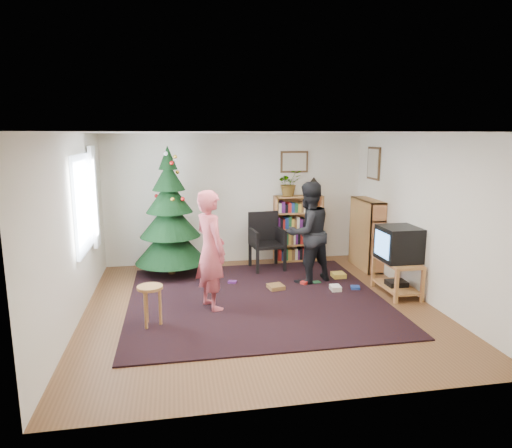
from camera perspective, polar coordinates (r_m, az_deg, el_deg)
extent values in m
plane|color=brown|center=(6.79, 0.46, -10.25)|extent=(5.00, 5.00, 0.00)
plane|color=white|center=(6.32, 0.50, 11.35)|extent=(5.00, 5.00, 0.00)
cube|color=silver|center=(8.88, -2.51, 3.19)|extent=(5.00, 0.02, 2.50)
cube|color=silver|center=(4.08, 7.02, -6.44)|extent=(5.00, 0.02, 2.50)
cube|color=silver|center=(6.47, -21.83, -0.60)|extent=(0.02, 5.00, 2.50)
cube|color=silver|center=(7.32, 20.09, 0.81)|extent=(0.02, 5.00, 2.50)
cube|color=black|center=(7.06, 0.01, -9.30)|extent=(3.80, 3.60, 0.02)
cube|color=silver|center=(7.00, -20.78, 2.40)|extent=(0.04, 1.20, 1.40)
cube|color=white|center=(7.68, -19.56, 3.19)|extent=(0.06, 0.35, 1.60)
cube|color=#4C3319|center=(9.01, 4.81, 7.75)|extent=(0.55, 0.03, 0.42)
cube|color=beige|center=(9.01, 4.81, 7.75)|extent=(0.47, 0.01, 0.34)
cube|color=#4C3319|center=(8.77, 14.51, 7.35)|extent=(0.03, 0.50, 0.60)
cube|color=beige|center=(8.77, 14.51, 7.35)|extent=(0.01, 0.42, 0.52)
cylinder|color=#3F2816|center=(8.34, -10.49, -5.44)|extent=(0.12, 0.12, 0.24)
cone|color=#103218|center=(8.22, -10.61, -2.24)|extent=(1.26, 1.26, 0.71)
cone|color=#103218|center=(8.13, -10.71, 0.69)|extent=(1.06, 1.06, 0.63)
cone|color=#103218|center=(8.07, -10.81, 3.43)|extent=(0.82, 0.82, 0.56)
cone|color=#103218|center=(8.03, -10.90, 5.92)|extent=(0.57, 0.57, 0.49)
cone|color=#103218|center=(8.01, -10.99, 8.17)|extent=(0.33, 0.33, 0.41)
cube|color=#B46F40|center=(9.07, 5.28, -0.53)|extent=(0.95, 0.30, 1.30)
cube|color=#B46F40|center=(8.96, 5.36, 3.45)|extent=(0.95, 0.30, 0.03)
cube|color=#B46F40|center=(8.77, 13.66, -1.20)|extent=(0.30, 0.95, 1.30)
cube|color=#B46F40|center=(8.66, 13.85, 2.91)|extent=(0.30, 0.95, 0.03)
cube|color=#B46F40|center=(7.46, 17.30, -4.49)|extent=(0.48, 0.86, 0.04)
cube|color=#B46F40|center=(7.11, 17.15, -7.58)|extent=(0.05, 0.05, 0.51)
cube|color=#B46F40|center=(7.31, 20.10, -7.26)|extent=(0.05, 0.05, 0.51)
cube|color=#B46F40|center=(7.79, 14.46, -5.78)|extent=(0.05, 0.05, 0.51)
cube|color=#B46F40|center=(7.97, 17.21, -5.55)|extent=(0.05, 0.05, 0.51)
cube|color=#B46F40|center=(7.58, 17.12, -7.48)|extent=(0.44, 0.82, 0.03)
cube|color=black|center=(7.56, 17.15, -7.09)|extent=(0.30, 0.25, 0.08)
cube|color=black|center=(7.40, 17.43, -2.36)|extent=(0.55, 0.61, 0.53)
cube|color=#5DA5FF|center=(7.27, 15.46, -2.48)|extent=(0.01, 0.47, 0.38)
cube|color=black|center=(8.43, 1.40, -2.62)|extent=(0.63, 0.63, 0.05)
cube|color=black|center=(8.62, 1.06, -0.31)|extent=(0.58, 0.11, 0.58)
cube|color=black|center=(8.20, -0.02, -4.71)|extent=(0.05, 0.05, 0.47)
cube|color=black|center=(8.31, 3.50, -4.53)|extent=(0.05, 0.05, 0.47)
cube|color=black|center=(8.69, -0.62, -3.80)|extent=(0.05, 0.05, 0.47)
cube|color=black|center=(8.79, 2.71, -3.64)|extent=(0.05, 0.05, 0.47)
cylinder|color=#B46F40|center=(6.10, -13.12, -7.73)|extent=(0.33, 0.33, 0.04)
cylinder|color=#B46F40|center=(6.19, -11.88, -10.13)|extent=(0.04, 0.04, 0.52)
cylinder|color=#B46F40|center=(6.29, -13.52, -9.83)|extent=(0.04, 0.04, 0.52)
cylinder|color=#B46F40|center=(6.10, -13.63, -10.52)|extent=(0.04, 0.04, 0.52)
imported|color=#C14D56|center=(6.50, -5.68, -3.30)|extent=(0.63, 0.74, 1.73)
imported|color=black|center=(7.69, 6.52, -1.09)|extent=(1.01, 0.90, 1.72)
imported|color=gray|center=(8.88, 4.14, 5.13)|extent=(0.53, 0.49, 0.50)
cylinder|color=#A57F33|center=(9.03, 7.20, 3.93)|extent=(0.11, 0.11, 0.11)
sphere|color=#FFD88C|center=(9.02, 7.22, 4.71)|extent=(0.11, 0.11, 0.11)
cone|color=black|center=(9.01, 7.24, 5.28)|extent=(0.27, 0.27, 0.18)
cube|color=#A51E19|center=(7.73, 6.15, -7.30)|extent=(0.20, 0.20, 0.08)
cube|color=navy|center=(7.62, 12.31, -7.77)|extent=(0.20, 0.20, 0.08)
cube|color=#1E592D|center=(7.82, 7.53, -7.10)|extent=(0.20, 0.20, 0.08)
cube|color=gold|center=(8.16, 10.26, -6.42)|extent=(0.20, 0.20, 0.08)
cube|color=brown|center=(7.46, 2.49, -7.93)|extent=(0.20, 0.20, 0.08)
cube|color=beige|center=(7.50, 9.89, -8.00)|extent=(0.20, 0.20, 0.08)
cube|color=#4C1959|center=(7.75, -2.98, -7.20)|extent=(0.20, 0.20, 0.08)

